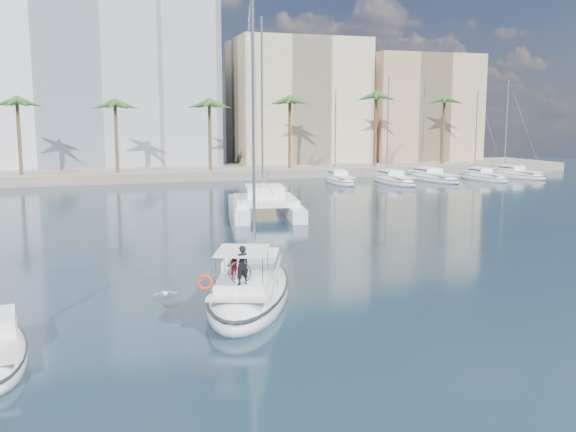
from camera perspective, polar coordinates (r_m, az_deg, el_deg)
name	(u,v)px	position (r m, az deg, el deg)	size (l,w,h in m)	color
ground	(320,297)	(30.23, 2.82, -7.17)	(160.00, 160.00, 0.00)	black
quay	(165,173)	(89.15, -10.91, 3.75)	(120.00, 14.00, 1.20)	gray
building_modern	(69,76)	(100.40, -18.92, 11.66)	(42.00, 16.00, 28.00)	silver
building_beige	(297,105)	(102.41, 0.82, 9.83)	(20.00, 14.00, 20.00)	beige
building_tan_right	(417,112)	(108.56, 11.36, 9.08)	(18.00, 12.00, 18.00)	tan
palm_centre	(166,101)	(84.86, -10.79, 10.05)	(3.60, 3.60, 12.30)	brown
palm_right	(405,102)	(95.10, 10.33, 9.92)	(3.60, 3.60, 12.30)	brown
main_sloop	(249,289)	(29.64, -3.45, -6.47)	(7.21, 11.68, 16.54)	white
catamaran	(265,202)	(54.63, -2.09, 1.29)	(7.53, 12.15, 16.63)	white
seagull	(165,293)	(30.11, -10.87, -6.77)	(1.14, 0.49, 0.21)	silver
moored_yacht_a	(339,183)	(80.54, 4.59, 2.92)	(2.72, 9.35, 11.90)	white
moored_yacht_b	(394,183)	(81.41, 9.37, 2.89)	(3.14, 10.78, 13.72)	white
moored_yacht_c	(431,180)	(86.25, 12.64, 3.13)	(3.55, 12.21, 15.54)	white
moored_yacht_d	(483,180)	(88.03, 16.96, 3.07)	(2.72, 9.35, 11.90)	white
moored_yacht_e	(515,177)	(93.43, 19.57, 3.26)	(3.14, 10.78, 13.72)	white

